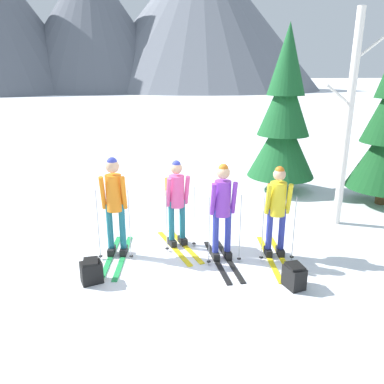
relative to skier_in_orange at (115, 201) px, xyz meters
The scene contains 10 objects.
ground_plane 1.67m from the skier_in_orange, ahead, with size 400.00×400.00×0.00m, color white.
skier_in_orange is the anchor object (origin of this frame).
skier_in_pink 1.13m from the skier_in_orange, ahead, with size 0.61×1.61×1.65m.
skier_in_purple 1.86m from the skier_in_orange, 17.78° to the right, with size 0.61×1.61×1.72m.
skier_in_yellow 2.82m from the skier_in_orange, 13.88° to the right, with size 0.65×1.78×1.65m.
pine_tree_near 5.56m from the skier_in_orange, 33.12° to the left, with size 1.81×1.81×4.37m.
birch_tree_tall 4.90m from the skier_in_orange, ahead, with size 1.06×0.42×4.34m.
backpack_on_snow_front 1.29m from the skier_in_orange, 116.58° to the right, with size 0.37×0.31×0.38m.
backpack_on_snow_beside 3.21m from the skier_in_orange, 34.05° to the right, with size 0.29×0.36×0.38m.
mountain_ridge_distant 69.30m from the skier_in_orange, 86.62° to the left, with size 78.77×45.54×26.42m.
Camera 1 is at (-1.44, -6.22, 3.15)m, focal length 35.72 mm.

